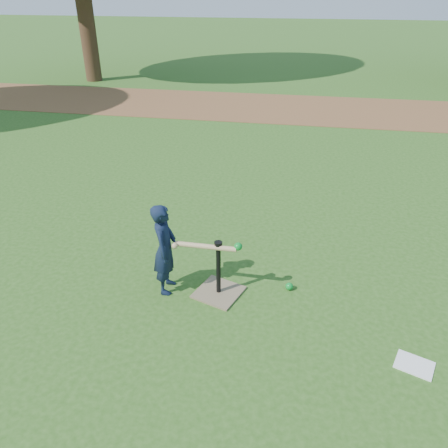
# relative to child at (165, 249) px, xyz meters

# --- Properties ---
(ground) EXTENTS (80.00, 80.00, 0.00)m
(ground) POSITION_rel_child_xyz_m (0.35, 0.25, -0.48)
(ground) COLOR #285116
(ground) RESTS_ON ground
(dirt_strip) EXTENTS (24.00, 3.00, 0.01)m
(dirt_strip) POSITION_rel_child_xyz_m (0.35, 7.75, -0.48)
(dirt_strip) COLOR brown
(dirt_strip) RESTS_ON ground
(child) EXTENTS (0.26, 0.37, 0.97)m
(child) POSITION_rel_child_xyz_m (0.00, 0.00, 0.00)
(child) COLOR #101A32
(child) RESTS_ON ground
(wiffle_ball_ground) EXTENTS (0.08, 0.08, 0.08)m
(wiffle_ball_ground) POSITION_rel_child_xyz_m (1.25, 0.21, -0.44)
(wiffle_ball_ground) COLOR #0C8629
(wiffle_ball_ground) RESTS_ON ground
(clipboard) EXTENTS (0.36, 0.32, 0.01)m
(clipboard) POSITION_rel_child_xyz_m (2.33, -0.63, -0.48)
(clipboard) COLOR white
(clipboard) RESTS_ON ground
(batting_tee) EXTENTS (0.55, 0.55, 0.61)m
(batting_tee) POSITION_rel_child_xyz_m (0.54, 0.02, -0.37)
(batting_tee) COLOR #7B694E
(batting_tee) RESTS_ON ground
(swing_action) EXTENTS (0.69, 0.13, 0.10)m
(swing_action) POSITION_rel_child_xyz_m (0.45, -0.00, 0.08)
(swing_action) COLOR tan
(swing_action) RESTS_ON ground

